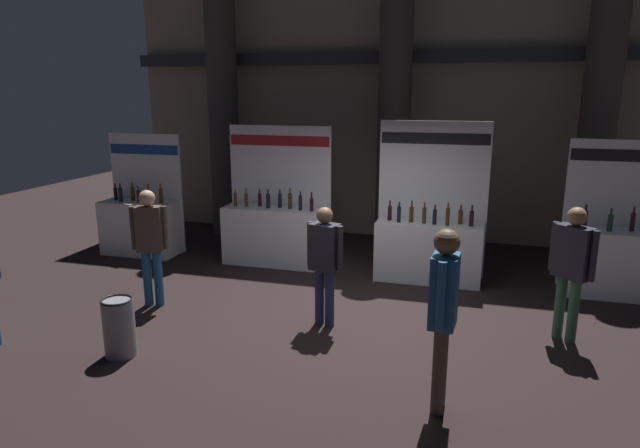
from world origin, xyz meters
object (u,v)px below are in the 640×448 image
exhibitor_booth_3 (615,256)px  trash_bin (119,327)px  exhibitor_booth_0 (141,223)px  visitor_1 (325,256)px  visitor_3 (150,239)px  visitor_4 (443,305)px  exhibitor_booth_2 (429,243)px  visitor_2 (572,263)px  exhibitor_booth_1 (275,229)px

exhibitor_booth_3 → trash_bin: bearing=-147.9°
exhibitor_booth_0 → visitor_1: (4.24, -2.25, 0.35)m
exhibitor_booth_3 → visitor_3: bearing=-160.6°
exhibitor_booth_0 → visitor_4: 7.01m
exhibitor_booth_2 → visitor_1: bearing=-117.5°
exhibitor_booth_3 → trash_bin: size_ratio=3.30×
exhibitor_booth_2 → visitor_2: bearing=-44.9°
exhibitor_booth_2 → visitor_2: (1.85, -1.84, 0.39)m
visitor_3 → visitor_4: 4.46m
exhibitor_booth_2 → trash_bin: exhibitor_booth_2 is taller
exhibitor_booth_1 → trash_bin: 3.90m
visitor_4 → exhibitor_booth_2: bearing=11.1°
exhibitor_booth_3 → visitor_3: (-6.48, -2.28, 0.39)m
trash_bin → visitor_1: (2.08, 1.49, 0.60)m
exhibitor_booth_1 → exhibitor_booth_3: 5.48m
trash_bin → exhibitor_booth_3: bearing=32.1°
visitor_2 → visitor_3: size_ratio=1.00×
exhibitor_booth_3 → visitor_1: size_ratio=1.46×
trash_bin → visitor_1: bearing=35.6°
exhibitor_booth_1 → exhibitor_booth_3: (5.48, -0.10, -0.02)m
visitor_3 → visitor_4: (4.15, -1.61, 0.09)m
exhibitor_booth_1 → exhibitor_booth_0: bearing=-177.4°
exhibitor_booth_3 → visitor_4: bearing=-120.9°
visitor_1 → trash_bin: bearing=52.7°
exhibitor_booth_1 → visitor_3: size_ratio=1.44×
exhibitor_booth_2 → exhibitor_booth_0: bearing=179.7°
exhibitor_booth_0 → exhibitor_booth_3: size_ratio=0.97×
exhibitor_booth_3 → visitor_3: size_ratio=1.37×
exhibitor_booth_1 → exhibitor_booth_3: bearing=-1.0°
exhibitor_booth_0 → exhibitor_booth_1: exhibitor_booth_1 is taller
exhibitor_booth_2 → visitor_2: 2.63m
visitor_2 → visitor_1: bearing=-132.4°
exhibitor_booth_1 → trash_bin: exhibitor_booth_1 is taller
exhibitor_booth_3 → visitor_1: bearing=-149.9°
exhibitor_booth_3 → exhibitor_booth_0: bearing=-179.8°
exhibitor_booth_3 → visitor_2: size_ratio=1.37×
visitor_2 → exhibitor_booth_1: bearing=-163.2°
exhibitor_booth_0 → visitor_1: exhibitor_booth_0 is taller
exhibitor_booth_3 → visitor_4: exhibitor_booth_3 is taller
exhibitor_booth_0 → visitor_2: exhibitor_booth_0 is taller
visitor_2 → exhibitor_booth_0: bearing=-154.1°
visitor_2 → trash_bin: bearing=-119.4°
exhibitor_booth_1 → exhibitor_booth_2: size_ratio=0.95×
visitor_1 → visitor_2: bearing=-155.7°
exhibitor_booth_0 → visitor_3: 2.84m
exhibitor_booth_1 → visitor_3: 2.61m
exhibitor_booth_0 → exhibitor_booth_3: (8.15, 0.03, 0.01)m
exhibitor_booth_2 → visitor_4: size_ratio=1.41×
exhibitor_booth_1 → visitor_4: size_ratio=1.34×
visitor_1 → visitor_4: (1.59, -1.62, 0.14)m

